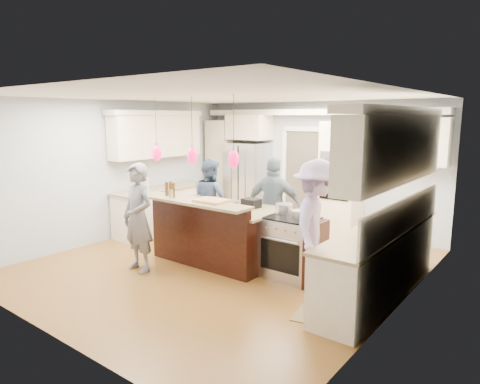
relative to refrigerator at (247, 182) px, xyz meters
The scene contains 23 objects.
ground_plane 3.19m from the refrigerator, 59.58° to the right, with size 6.00×6.00×0.00m, color #A66F2D.
room_shell 3.20m from the refrigerator, 59.58° to the right, with size 5.54×6.04×2.72m.
refrigerator is the anchor object (origin of this frame).
oven_column 2.31m from the refrigerator, ahead, with size 0.72×0.69×2.30m.
back_upper_cabinets 1.12m from the refrigerator, ahead, with size 5.30×0.61×2.54m.
right_counter_run 4.63m from the refrigerator, 30.36° to the right, with size 0.64×3.10×2.51m.
left_cabinets 2.05m from the refrigerator, 115.94° to the right, with size 0.64×2.30×2.51m.
kitchen_island 2.91m from the refrigerator, 63.11° to the right, with size 2.10×1.46×1.12m.
island_range 3.71m from the refrigerator, 42.59° to the right, with size 0.82×0.71×0.92m.
pendant_lights 3.53m from the refrigerator, 67.57° to the right, with size 1.75×0.15×1.03m.
person_bar_end 3.76m from the refrigerator, 80.05° to the right, with size 0.62×0.41×1.69m, color slate.
person_far_left 1.85m from the refrigerator, 75.86° to the right, with size 0.78×0.60×1.59m, color #334363.
person_far_right 2.61m from the refrigerator, 43.28° to the right, with size 1.01×0.42×1.72m, color slate.
person_range_side 4.10m from the refrigerator, 39.86° to the right, with size 1.18×0.68×1.82m, color #A490C2.
floor_rug 4.92m from the refrigerator, 41.49° to the right, with size 0.65×0.95×0.01m, color olive.
water_bottle 3.30m from the refrigerator, 83.78° to the right, with size 0.06×0.06×0.28m, color silver.
beer_bottle_a 3.26m from the refrigerator, 77.11° to the right, with size 0.06×0.06×0.23m, color #4A2D0D.
beer_bottle_b 3.35m from the refrigerator, 74.03° to the right, with size 0.06×0.06×0.24m, color #4A2D0D.
beer_bottle_c 3.20m from the refrigerator, 76.41° to the right, with size 0.06×0.06×0.23m, color #4A2D0D.
drink_can 3.40m from the refrigerator, 74.21° to the right, with size 0.07×0.07×0.13m, color #B7B7BC.
cutting_board 3.52m from the refrigerator, 62.30° to the right, with size 0.48×0.34×0.04m, color tan.
pot_large 3.39m from the refrigerator, 43.79° to the right, with size 0.26×0.26×0.15m, color #B7B7BC.
pot_small 3.70m from the refrigerator, 41.59° to the right, with size 0.22×0.22×0.11m, color #B7B7BC.
Camera 1 is at (4.28, -5.19, 2.38)m, focal length 32.00 mm.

